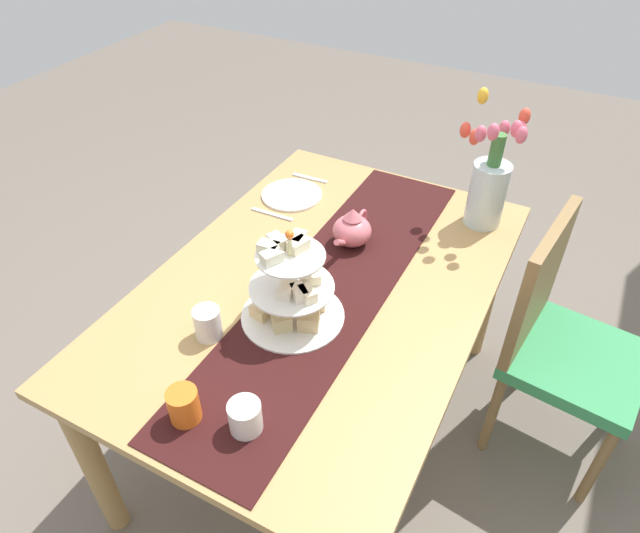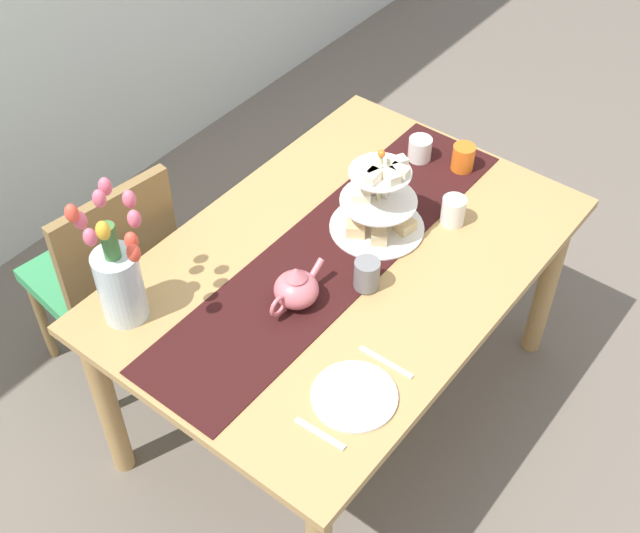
% 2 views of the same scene
% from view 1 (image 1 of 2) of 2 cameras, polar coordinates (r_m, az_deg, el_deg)
% --- Properties ---
extents(ground_plane, '(8.00, 8.00, 0.00)m').
position_cam_1_polar(ground_plane, '(2.30, 0.04, -15.51)').
color(ground_plane, '#6B6056').
extents(dining_table, '(1.47, 0.99, 0.73)m').
position_cam_1_polar(dining_table, '(1.83, 0.05, -4.06)').
color(dining_table, tan).
rests_on(dining_table, ground_plane).
extents(chair_left, '(0.47, 0.47, 0.91)m').
position_cam_1_polar(chair_left, '(2.06, 23.17, -6.64)').
color(chair_left, olive).
rests_on(chair_left, ground_plane).
extents(table_runner, '(1.44, 0.34, 0.00)m').
position_cam_1_polar(table_runner, '(1.74, 1.25, -1.99)').
color(table_runner, black).
rests_on(table_runner, dining_table).
extents(tiered_cake_stand, '(0.30, 0.30, 0.30)m').
position_cam_1_polar(tiered_cake_stand, '(1.58, -2.80, -2.59)').
color(tiered_cake_stand, beige).
rests_on(tiered_cake_stand, table_runner).
extents(teapot, '(0.24, 0.13, 0.14)m').
position_cam_1_polar(teapot, '(1.88, 3.29, 3.78)').
color(teapot, '#D66B75').
rests_on(teapot, table_runner).
extents(tulip_vase, '(0.19, 0.22, 0.45)m').
position_cam_1_polar(tulip_vase, '(2.01, 16.73, 8.12)').
color(tulip_vase, silver).
rests_on(tulip_vase, dining_table).
extents(cream_jug, '(0.08, 0.08, 0.08)m').
position_cam_1_polar(cream_jug, '(1.38, -7.57, -14.89)').
color(cream_jug, white).
rests_on(cream_jug, dining_table).
extents(dinner_plate_left, '(0.23, 0.23, 0.01)m').
position_cam_1_polar(dinner_plate_left, '(2.16, -2.87, 7.25)').
color(dinner_plate_left, white).
rests_on(dinner_plate_left, dining_table).
extents(fork_left, '(0.02, 0.15, 0.01)m').
position_cam_1_polar(fork_left, '(2.27, -1.02, 8.94)').
color(fork_left, silver).
rests_on(fork_left, dining_table).
extents(knife_left, '(0.02, 0.17, 0.01)m').
position_cam_1_polar(knife_left, '(2.06, -4.89, 5.29)').
color(knife_left, silver).
rests_on(knife_left, dining_table).
extents(mug_grey, '(0.08, 0.08, 0.09)m').
position_cam_1_polar(mug_grey, '(1.80, -2.59, 1.73)').
color(mug_grey, slate).
rests_on(mug_grey, table_runner).
extents(mug_white_text, '(0.08, 0.08, 0.09)m').
position_cam_1_polar(mug_white_text, '(1.59, -11.29, -5.66)').
color(mug_white_text, white).
rests_on(mug_white_text, dining_table).
extents(mug_orange, '(0.08, 0.08, 0.09)m').
position_cam_1_polar(mug_orange, '(1.41, -13.60, -13.54)').
color(mug_orange, orange).
rests_on(mug_orange, dining_table).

